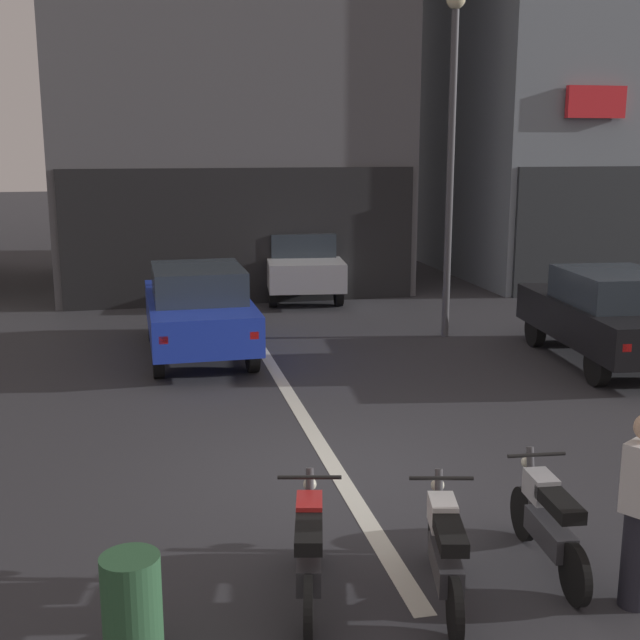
# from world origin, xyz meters

# --- Properties ---
(ground_plane) EXTENTS (120.00, 120.00, 0.00)m
(ground_plane) POSITION_xyz_m (0.00, 0.00, 0.00)
(ground_plane) COLOR #333338
(lane_centre_line) EXTENTS (0.20, 18.00, 0.01)m
(lane_centre_line) POSITION_xyz_m (0.00, 6.00, 0.00)
(lane_centre_line) COLOR silver
(lane_centre_line) RESTS_ON ground
(car_blue_crossing_near) EXTENTS (1.81, 4.12, 1.64)m
(car_blue_crossing_near) POSITION_xyz_m (-1.16, 5.80, 0.89)
(car_blue_crossing_near) COLOR black
(car_blue_crossing_near) RESTS_ON ground
(car_black_parked_kerbside) EXTENTS (2.14, 4.25, 1.64)m
(car_black_parked_kerbside) POSITION_xyz_m (5.73, 3.75, 0.89)
(car_black_parked_kerbside) COLOR black
(car_black_parked_kerbside) RESTS_ON ground
(car_silver_down_street) EXTENTS (2.21, 4.27, 1.64)m
(car_silver_down_street) POSITION_xyz_m (1.77, 11.18, 0.89)
(car_silver_down_street) COLOR black
(car_silver_down_street) RESTS_ON ground
(street_lamp) EXTENTS (0.36, 0.36, 6.52)m
(street_lamp) POSITION_xyz_m (3.72, 6.28, 3.99)
(street_lamp) COLOR #47474C
(street_lamp) RESTS_ON ground
(motorcycle_red_row_leftmost) EXTENTS (0.56, 1.65, 0.98)m
(motorcycle_red_row_leftmost) POSITION_xyz_m (-0.87, -2.53, 0.46)
(motorcycle_red_row_leftmost) COLOR black
(motorcycle_red_row_leftmost) RESTS_ON ground
(motorcycle_white_row_left_mid) EXTENTS (0.57, 1.64, 0.98)m
(motorcycle_white_row_left_mid) POSITION_xyz_m (0.23, -2.79, 0.46)
(motorcycle_white_row_left_mid) COLOR black
(motorcycle_white_row_left_mid) RESTS_ON ground
(motorcycle_silver_row_centre) EXTENTS (0.55, 1.67, 0.98)m
(motorcycle_silver_row_centre) POSITION_xyz_m (1.32, -2.48, 0.46)
(motorcycle_silver_row_centre) COLOR black
(motorcycle_silver_row_centre) RESTS_ON ground
(person_by_motorcycles) EXTENTS (0.42, 0.38, 1.67)m
(person_by_motorcycles) POSITION_xyz_m (1.73, -3.21, 0.86)
(person_by_motorcycles) COLOR #23232D
(person_by_motorcycles) RESTS_ON ground
(trash_bin) EXTENTS (0.44, 0.44, 0.85)m
(trash_bin) POSITION_xyz_m (-2.31, -3.09, 0.42)
(trash_bin) COLOR #2D5938
(trash_bin) RESTS_ON ground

